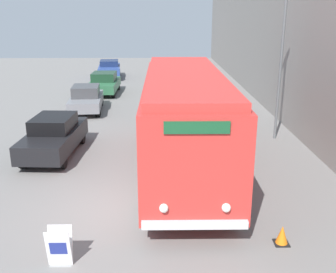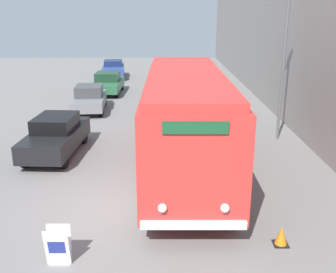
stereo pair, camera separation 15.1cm
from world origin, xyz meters
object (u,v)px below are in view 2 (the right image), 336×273
Objects in this scene: vintage_bus at (185,117)px; parked_car_near at (56,135)px; parked_car_mid at (89,98)px; parked_car_distant at (113,69)px; parked_car_far at (108,83)px; sign_board at (58,247)px; traffic_cone at (281,236)px; streetlamp at (285,43)px.

parked_car_near is (-5.08, 1.70, -1.22)m from vintage_bus.
parked_car_distant is (-0.21, 12.11, 0.05)m from parked_car_mid.
parked_car_near is 1.04× the size of parked_car_far.
parked_car_mid is 0.94× the size of parked_car_distant.
vintage_bus reaches higher than sign_board.
traffic_cone is (7.25, -6.52, -0.54)m from parked_car_near.
sign_board is at bearing -171.57° from traffic_cone.
sign_board is 0.21× the size of parked_car_distant.
streetlamp is at bearing 40.40° from vintage_bus.
vintage_bus is at bearing -70.76° from parked_car_far.
traffic_cone is at bearing -69.35° from parked_car_far.
vintage_bus is at bearing -65.24° from parked_car_mid.
parked_car_near is at bearing -90.78° from parked_car_far.
sign_board is at bearing -128.59° from streetlamp.
vintage_bus is at bearing 61.21° from sign_board.
parked_car_distant is (-2.28, 26.66, 0.34)m from sign_board.
sign_board is 12.46m from streetlamp.
parked_car_near is (-9.41, -1.99, -3.44)m from streetlamp.
vintage_bus is 2.30× the size of parked_car_near.
traffic_cone is (7.31, -13.78, -0.50)m from parked_car_mid.
parked_car_mid is (-5.14, 8.97, -1.26)m from vintage_bus.
streetlamp is at bearing -34.18° from parked_car_mid.
parked_car_mid is at bearing 119.82° from vintage_bus.
streetlamp is at bearing 14.56° from parked_car_near.
parked_car_mid is at bearing 93.12° from parked_car_near.
parked_car_near is at bearing -95.01° from parked_car_distant.
traffic_cone is (-2.16, -8.51, -3.98)m from streetlamp.
traffic_cone is at bearing -65.72° from vintage_bus.
parked_car_far is (-9.16, 10.43, -3.47)m from streetlamp.
traffic_cone is at bearing -67.12° from parked_car_mid.
streetlamp is (4.33, 3.69, 2.22)m from vintage_bus.
parked_car_mid is at bearing 150.88° from streetlamp.
parked_car_near reaches higher than sign_board.
traffic_cone is (2.17, -4.82, -1.76)m from vintage_bus.
parked_car_near is 19.37m from parked_car_distant.
parked_car_far reaches higher than traffic_cone.
vintage_bus is 10.78× the size of sign_board.
parked_car_distant is at bearing 119.13° from streetlamp.
streetlamp is 1.49× the size of parked_car_near.
parked_car_distant reaches higher than parked_car_mid.
sign_board is 14.71m from parked_car_mid.
parked_car_mid is 15.61m from traffic_cone.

